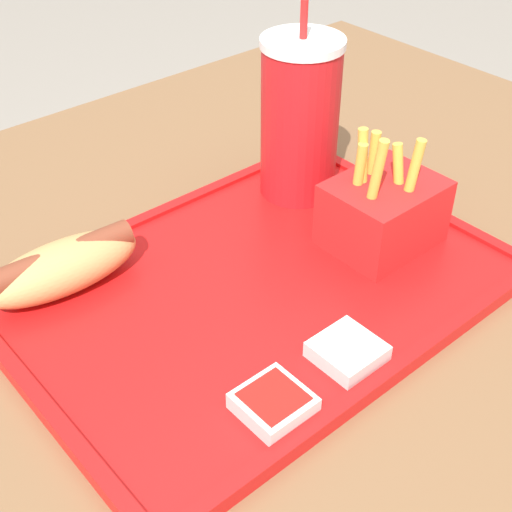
{
  "coord_description": "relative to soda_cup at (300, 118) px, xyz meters",
  "views": [
    {
      "loc": [
        -0.34,
        -0.38,
        1.15
      ],
      "look_at": [
        -0.03,
        -0.01,
        0.78
      ],
      "focal_mm": 50.0,
      "sensor_mm": 36.0,
      "label": 1
    }
  ],
  "objects": [
    {
      "name": "dining_table",
      "position": [
        -0.1,
        -0.08,
        -0.46
      ],
      "size": [
        1.07,
        0.84,
        0.74
      ],
      "color": "brown",
      "rests_on": "ground_plane"
    },
    {
      "name": "sauce_cup_ketchup",
      "position": [
        -0.22,
        -0.2,
        -0.07
      ],
      "size": [
        0.05,
        0.05,
        0.02
      ],
      "color": "silver",
      "rests_on": "food_tray"
    },
    {
      "name": "food_tray",
      "position": [
        -0.13,
        -0.09,
        -0.09
      ],
      "size": [
        0.42,
        0.3,
        0.01
      ],
      "color": "red",
      "rests_on": "dining_table"
    },
    {
      "name": "soda_cup",
      "position": [
        0.0,
        0.0,
        0.0
      ],
      "size": [
        0.08,
        0.08,
        0.2
      ],
      "color": "red",
      "rests_on": "food_tray"
    },
    {
      "name": "sauce_cup_mayo",
      "position": [
        -0.14,
        -0.2,
        -0.07
      ],
      "size": [
        0.05,
        0.05,
        0.02
      ],
      "color": "silver",
      "rests_on": "food_tray"
    },
    {
      "name": "fries_carton",
      "position": [
        -0.01,
        -0.12,
        -0.05
      ],
      "size": [
        0.1,
        0.08,
        0.12
      ],
      "color": "red",
      "rests_on": "food_tray"
    },
    {
      "name": "hot_dog_far",
      "position": [
        -0.26,
        0.01,
        -0.06
      ],
      "size": [
        0.14,
        0.06,
        0.04
      ],
      "color": "tan",
      "rests_on": "food_tray"
    }
  ]
}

